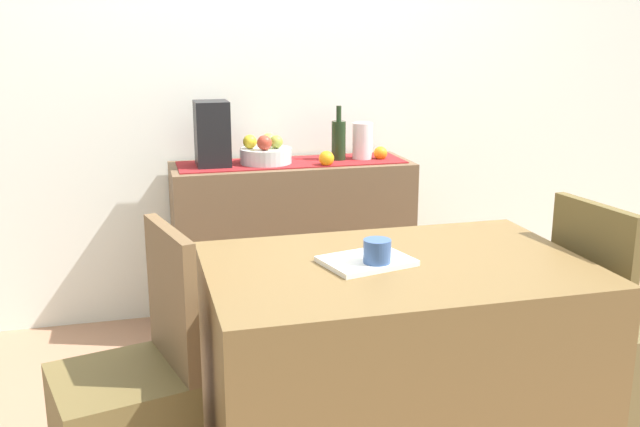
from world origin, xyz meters
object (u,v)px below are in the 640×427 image
Objects in this scene: ceramic_vase at (363,141)px; wine_bottle at (339,140)px; open_book at (366,261)px; fruit_bowl at (266,156)px; dining_table at (394,365)px; chair_by_corner at (616,363)px; coffee_cup at (377,254)px; sideboard_console at (293,244)px; coffee_maker at (212,134)px; chair_near_window at (128,427)px.

wine_bottle is at bearing -180.00° from ceramic_vase.
open_book is (-0.28, -1.31, -0.20)m from wine_bottle.
fruit_bowl is 1.44m from dining_table.
open_book is at bearing 178.96° from chair_by_corner.
ceramic_vase is 1.99× the size of coffee_cup.
coffee_maker is at bearing 180.00° from sideboard_console.
coffee_maker is (-0.39, 0.00, 0.58)m from sideboard_console.
wine_bottle is at bearing -0.00° from coffee_maker.
chair_by_corner reaches higher than dining_table.
wine_bottle is 2.93× the size of coffee_cup.
coffee_cup is at bearing -101.04° from wine_bottle.
chair_by_corner reaches higher than sideboard_console.
chair_near_window is at bearing -122.18° from sideboard_console.
fruit_bowl reaches higher than chair_by_corner.
ceramic_vase is at bearing 76.89° from dining_table.
ceramic_vase is (0.13, 0.00, -0.01)m from wine_bottle.
sideboard_console is 1.64m from chair_by_corner.
wine_bottle is 0.31× the size of chair_by_corner.
chair_by_corner is at bearing -0.13° from dining_table.
fruit_bowl reaches higher than dining_table.
fruit_bowl is at bearing 0.00° from coffee_maker.
sideboard_console is 6.34× the size of ceramic_vase.
sideboard_console reaches higher than coffee_cup.
sideboard_console reaches higher than open_book.
chair_by_corner is (0.98, 0.03, -0.52)m from coffee_cup.
fruit_bowl is at bearing 98.24° from dining_table.
chair_by_corner is at bearing -0.19° from chair_near_window.
dining_table is (0.45, -1.33, -0.63)m from coffee_maker.
coffee_cup is 0.97m from chair_near_window.
chair_near_window is (-0.81, 0.04, -0.52)m from coffee_cup.
wine_bottle is 1.47× the size of ceramic_vase.
sideboard_console is 1.35m from open_book.
open_book is at bearing -107.39° from ceramic_vase.
chair_by_corner is (0.89, -0.00, -0.10)m from dining_table.
chair_near_window reaches higher than open_book.
dining_table is at bearing -81.76° from fruit_bowl.
wine_bottle is at bearing -0.00° from sideboard_console.
sideboard_console is at bearing 0.00° from coffee_maker.
wine_bottle reaches higher than dining_table.
wine_bottle reaches higher than sideboard_console.
dining_table is (0.19, -1.33, -0.52)m from fruit_bowl.
coffee_maker reaches higher than fruit_bowl.
coffee_maker is at bearing 105.17° from coffee_cup.
fruit_bowl is 0.28m from coffee_maker.
coffee_cup is (-0.08, -0.03, 0.42)m from dining_table.
dining_table is at bearing -103.11° from ceramic_vase.
chair_near_window is 1.00× the size of chair_by_corner.
coffee_cup is (0.02, -0.05, 0.04)m from open_book.
dining_table is 0.90m from chair_by_corner.
ceramic_vase is 0.15× the size of dining_table.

